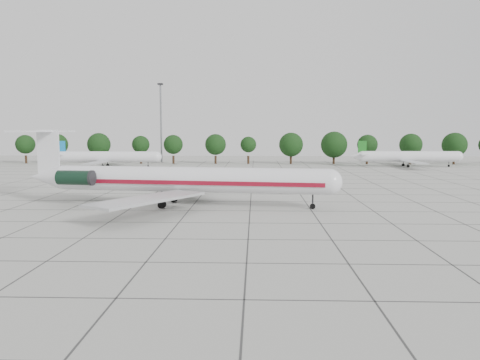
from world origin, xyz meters
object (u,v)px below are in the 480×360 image
(main_airliner, at_px, (172,179))
(floodlight_mast, at_px, (161,118))
(bg_airliner_d, at_px, (409,157))
(bg_airliner_b, at_px, (108,157))

(main_airliner, relative_size, floodlight_mast, 1.75)
(main_airliner, xyz_separation_m, bg_airliner_d, (55.28, 70.77, -0.79))
(bg_airliner_d, height_order, floodlight_mast, floodlight_mast)
(floodlight_mast, bearing_deg, bg_airliner_d, -12.94)
(bg_airliner_b, xyz_separation_m, floodlight_mast, (10.90, 21.64, 11.37))
(bg_airliner_b, bearing_deg, main_airliner, -65.57)
(bg_airliner_b, height_order, bg_airliner_d, same)
(floodlight_mast, bearing_deg, main_airliner, -77.68)
(bg_airliner_b, bearing_deg, floodlight_mast, 63.26)
(main_airliner, bearing_deg, floodlight_mast, 109.58)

